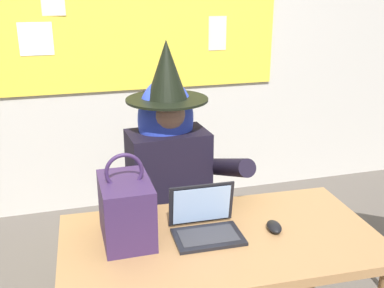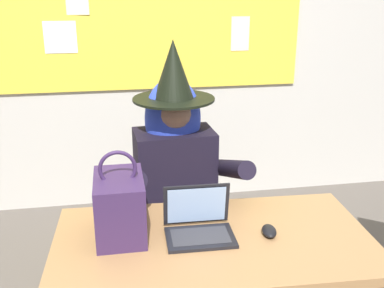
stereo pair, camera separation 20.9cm
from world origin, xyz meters
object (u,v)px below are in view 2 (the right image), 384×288
at_px(laptop, 199,224).
at_px(handbag, 120,206).
at_px(computer_mouse, 269,231).
at_px(desk_main, 213,257).
at_px(person_costumed, 177,167).
at_px(chair_at_desk, 174,206).

height_order(laptop, handbag, handbag).
xyz_separation_m(computer_mouse, handbag, (-0.61, 0.11, 0.12)).
bearing_deg(handbag, desk_main, -14.50).
bearing_deg(handbag, laptop, -9.76).
bearing_deg(computer_mouse, person_costumed, 126.24).
bearing_deg(computer_mouse, desk_main, -173.85).
xyz_separation_m(chair_at_desk, computer_mouse, (0.31, -0.72, 0.22)).
height_order(chair_at_desk, laptop, laptop).
distance_m(person_costumed, computer_mouse, 0.68).
height_order(person_costumed, laptop, person_costumed).
bearing_deg(computer_mouse, laptop, 178.57).
bearing_deg(desk_main, laptop, 142.91).
bearing_deg(person_costumed, computer_mouse, 23.64).
bearing_deg(person_costumed, desk_main, 3.49).
distance_m(desk_main, chair_at_desk, 0.72).
relative_size(person_costumed, handbag, 3.86).
height_order(desk_main, person_costumed, person_costumed).
relative_size(person_costumed, computer_mouse, 14.03).
relative_size(laptop, computer_mouse, 2.80).
xyz_separation_m(desk_main, computer_mouse, (0.24, -0.01, 0.11)).
xyz_separation_m(desk_main, person_costumed, (-0.07, 0.59, 0.18)).
bearing_deg(chair_at_desk, computer_mouse, 23.60).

